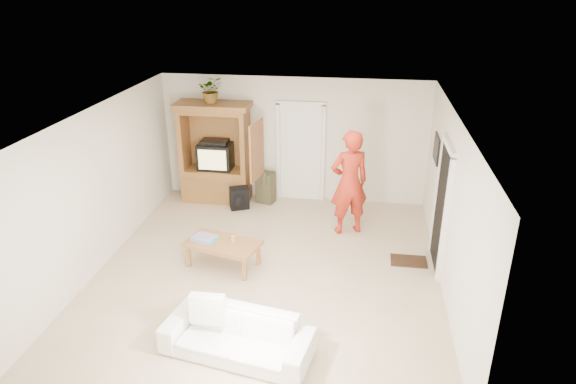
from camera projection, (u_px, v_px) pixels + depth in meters
name	position (u px, v px, depth m)	size (l,w,h in m)	color
floor	(268.00, 269.00, 8.44)	(6.00, 6.00, 0.00)	tan
ceiling	(266.00, 115.00, 7.41)	(6.00, 6.00, 0.00)	white
wall_back	(294.00, 140.00, 10.65)	(5.50, 5.50, 0.00)	silver
wall_front	(213.00, 315.00, 5.20)	(5.50, 5.50, 0.00)	silver
wall_left	(100.00, 187.00, 8.30)	(6.00, 6.00, 0.00)	silver
wall_right	(451.00, 208.00, 7.55)	(6.00, 6.00, 0.00)	silver
armoire	(217.00, 159.00, 10.71)	(1.82, 1.14, 2.10)	olive
door_back	(301.00, 153.00, 10.72)	(0.85, 0.05, 2.04)	white
doorway_right	(441.00, 208.00, 8.21)	(0.05, 0.90, 2.04)	black
framed_picture	(437.00, 149.00, 9.16)	(0.03, 0.60, 0.48)	black
doormat	(409.00, 261.00, 8.67)	(0.60, 0.40, 0.02)	#382316
plant	(211.00, 90.00, 10.11)	(0.48, 0.42, 0.53)	#4C7238
man	(349.00, 183.00, 9.30)	(0.72, 0.47, 1.98)	#B42918
sofa	(237.00, 336.00, 6.48)	(1.90, 0.74, 0.55)	white
coffee_table	(223.00, 245.00, 8.40)	(1.32, 0.93, 0.44)	#A06B37
towel	(205.00, 239.00, 8.40)	(0.38, 0.28, 0.08)	#D1459A
candle	(233.00, 239.00, 8.39)	(0.08, 0.08, 0.10)	tan
backpack_black	(239.00, 199.00, 10.50)	(0.38, 0.22, 0.47)	black
backpack_olive	(266.00, 187.00, 10.79)	(0.36, 0.26, 0.68)	#47442B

